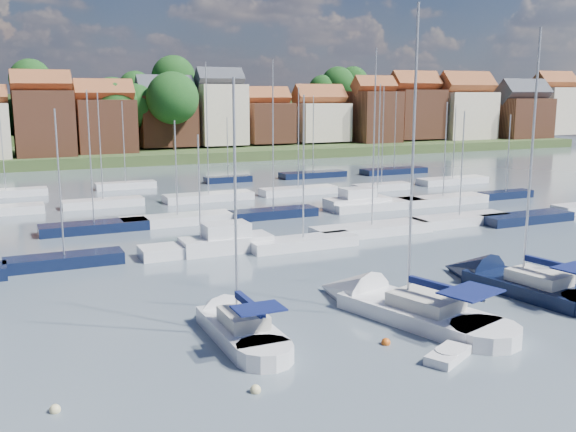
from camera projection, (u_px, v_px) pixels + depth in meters
name	position (u px, v px, depth m)	size (l,w,h in m)	color
ground	(212.00, 206.00, 69.57)	(260.00, 260.00, 0.00)	#404C58
sailboat_left	(233.00, 325.00, 32.78)	(2.69, 10.12, 13.82)	silver
sailboat_centre	(389.00, 305.00, 35.79)	(7.23, 13.73, 17.96)	silver
sailboat_navy	(508.00, 282.00, 40.17)	(5.33, 12.75, 17.10)	black
tender	(448.00, 355.00, 29.26)	(2.83, 2.25, 0.55)	silver
buoy_a	(55.00, 412.00, 24.49)	(0.43, 0.43, 0.43)	beige
buoy_b	(256.00, 392.00, 26.11)	(0.45, 0.45, 0.45)	beige
buoy_c	(386.00, 344.00, 31.11)	(0.45, 0.45, 0.45)	#D85914
buoy_d	(464.00, 353.00, 30.05)	(0.43, 0.43, 0.43)	beige
buoy_e	(393.00, 294.00, 38.95)	(0.46, 0.46, 0.46)	#D85914
marina_field	(244.00, 208.00, 65.93)	(79.62, 41.41, 15.93)	silver
far_shore_town	(101.00, 126.00, 152.50)	(212.46, 90.00, 22.27)	#3D4A25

